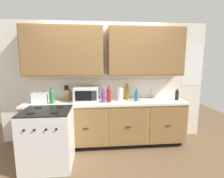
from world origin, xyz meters
TOP-DOWN VIEW (x-y plane):
  - ground_plane at (0.00, 0.00)m, footprint 8.00×8.00m
  - wall_unit at (0.00, 0.50)m, footprint 4.35×0.40m
  - counter_run at (0.00, 0.30)m, footprint 3.18×0.64m
  - stove_range at (-0.99, -0.33)m, footprint 0.76×0.68m
  - microwave at (-0.40, 0.37)m, footprint 0.48×0.37m
  - toaster at (-1.26, 0.30)m, footprint 0.28×0.18m
  - knife_block at (-0.79, 0.44)m, footprint 0.11×0.14m
  - sink_faucet at (0.98, 0.51)m, footprint 0.02×0.02m
  - paper_towel_roll at (0.29, 0.34)m, footprint 0.12×0.12m
  - bottle_green at (-1.03, 0.22)m, footprint 0.08×0.08m
  - bottle_teal at (0.61, 0.28)m, footprint 0.08×0.08m
  - bottle_dark at (1.45, 0.27)m, footprint 0.07×0.07m
  - bottle_violet at (-0.06, 0.21)m, footprint 0.08×0.08m
  - bottle_amber at (0.44, 0.45)m, footprint 0.08×0.08m
  - bottle_red at (0.05, 0.23)m, footprint 0.08×0.08m

SIDE VIEW (x-z plane):
  - ground_plane at x=0.00m, z-range 0.00..0.00m
  - counter_run at x=0.00m, z-range 0.01..0.93m
  - stove_range at x=-0.99m, z-range 0.00..0.95m
  - toaster at x=-1.26m, z-range 0.91..1.10m
  - sink_faucet at x=0.98m, z-range 0.91..1.11m
  - bottle_dark at x=1.45m, z-range 0.91..1.14m
  - knife_block at x=-0.79m, z-range 0.87..1.18m
  - bottle_teal at x=0.61m, z-range 0.91..1.15m
  - bottle_violet at x=-0.06m, z-range 0.91..1.17m
  - paper_towel_roll at x=0.29m, z-range 0.91..1.17m
  - bottle_green at x=-1.03m, z-range 0.91..1.20m
  - microwave at x=-0.40m, z-range 0.91..1.19m
  - bottle_red at x=0.05m, z-range 0.91..1.23m
  - bottle_amber at x=0.44m, z-range 0.91..1.23m
  - wall_unit at x=0.00m, z-range 0.41..2.91m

